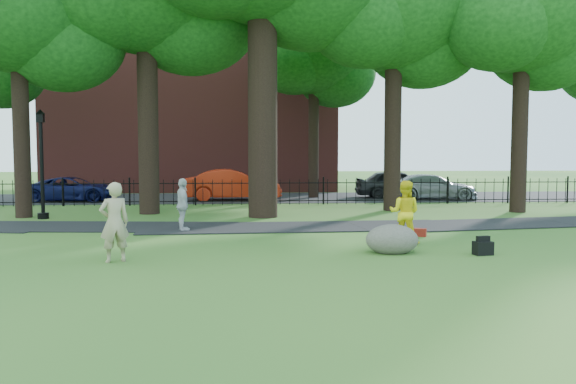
{
  "coord_description": "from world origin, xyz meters",
  "views": [
    {
      "loc": [
        -0.6,
        -14.2,
        2.43
      ],
      "look_at": [
        0.59,
        2.0,
        1.3
      ],
      "focal_mm": 35.0,
      "sensor_mm": 36.0,
      "label": 1
    }
  ],
  "objects": [
    {
      "name": "red_bag",
      "position": [
        4.43,
        1.67,
        0.12
      ],
      "size": [
        0.4,
        0.34,
        0.23
      ],
      "primitive_type": "cube",
      "rotation": [
        0.0,
        0.0,
        -0.44
      ],
      "color": "maroon",
      "rests_on": "ground"
    },
    {
      "name": "tree_row",
      "position": [
        0.52,
        8.4,
        8.15
      ],
      "size": [
        26.82,
        7.96,
        12.42
      ],
      "color": "black",
      "rests_on": "ground"
    },
    {
      "name": "silver_car",
      "position": [
        9.0,
        14.2,
        0.66
      ],
      "size": [
        4.7,
        2.29,
        1.32
      ],
      "primitive_type": "imported",
      "rotation": [
        0.0,
        0.0,
        1.47
      ],
      "color": "gray",
      "rests_on": "ground"
    },
    {
      "name": "grey_car",
      "position": [
        7.5,
        15.5,
        0.76
      ],
      "size": [
        4.52,
        1.96,
        1.52
      ],
      "primitive_type": "imported",
      "rotation": [
        0.0,
        0.0,
        1.53
      ],
      "color": "black",
      "rests_on": "ground"
    },
    {
      "name": "street",
      "position": [
        0.0,
        16.0,
        0.0
      ],
      "size": [
        80.0,
        7.0,
        0.02
      ],
      "primitive_type": "cube",
      "color": "black",
      "rests_on": "ground"
    },
    {
      "name": "pedestrian",
      "position": [
        -2.59,
        3.31,
        0.82
      ],
      "size": [
        0.64,
        1.03,
        1.64
      ],
      "primitive_type": "imported",
      "rotation": [
        0.0,
        0.0,
        1.84
      ],
      "color": "silver",
      "rests_on": "ground"
    },
    {
      "name": "footpath",
      "position": [
        1.0,
        3.9,
        0.0
      ],
      "size": [
        36.07,
        3.85,
        0.03
      ],
      "primitive_type": "cube",
      "rotation": [
        0.0,
        0.0,
        0.03
      ],
      "color": "black",
      "rests_on": "ground"
    },
    {
      "name": "man",
      "position": [
        3.59,
        0.38,
        0.85
      ],
      "size": [
        1.02,
        0.94,
        1.7
      ],
      "primitive_type": "imported",
      "rotation": [
        0.0,
        0.0,
        2.68
      ],
      "color": "yellow",
      "rests_on": "ground"
    },
    {
      "name": "red_sedan",
      "position": [
        -1.32,
        14.44,
        0.8
      ],
      "size": [
        4.93,
        1.92,
        1.6
      ],
      "primitive_type": "imported",
      "rotation": [
        0.0,
        0.0,
        1.62
      ],
      "color": "#B3230D",
      "rests_on": "ground"
    },
    {
      "name": "boulder",
      "position": [
        2.92,
        -0.88,
        0.38
      ],
      "size": [
        1.55,
        1.37,
        0.75
      ],
      "primitive_type": "ellipsoid",
      "rotation": [
        0.0,
        0.0,
        0.37
      ],
      "color": "#6B6359",
      "rests_on": "ground"
    },
    {
      "name": "navy_van",
      "position": [
        -9.22,
        14.34,
        0.61
      ],
      "size": [
        4.5,
        2.23,
        1.23
      ],
      "primitive_type": "imported",
      "rotation": [
        0.0,
        0.0,
        1.53
      ],
      "color": "#0D1142",
      "rests_on": "ground"
    },
    {
      "name": "backpack",
      "position": [
        5.01,
        -1.34,
        0.16
      ],
      "size": [
        0.48,
        0.34,
        0.33
      ],
      "primitive_type": "cube",
      "rotation": [
        0.0,
        0.0,
        0.18
      ],
      "color": "black",
      "rests_on": "ground"
    },
    {
      "name": "ground",
      "position": [
        0.0,
        0.0,
        0.0
      ],
      "size": [
        120.0,
        120.0,
        0.0
      ],
      "primitive_type": "plane",
      "color": "#29591F",
      "rests_on": "ground"
    },
    {
      "name": "woman",
      "position": [
        -3.54,
        -1.58,
        0.89
      ],
      "size": [
        0.77,
        0.66,
        1.79
      ],
      "primitive_type": "imported",
      "rotation": [
        0.0,
        0.0,
        3.58
      ],
      "color": "tan",
      "rests_on": "ground"
    },
    {
      "name": "iron_fence",
      "position": [
        0.0,
        12.0,
        0.6
      ],
      "size": [
        44.0,
        0.04,
        1.2
      ],
      "color": "black",
      "rests_on": "ground"
    },
    {
      "name": "lamppost",
      "position": [
        -8.11,
        6.99,
        1.97
      ],
      "size": [
        0.4,
        0.4,
        4.02
      ],
      "rotation": [
        0.0,
        0.0,
        0.03
      ],
      "color": "black",
      "rests_on": "ground"
    },
    {
      "name": "brick_building",
      "position": [
        -4.0,
        24.0,
        6.0
      ],
      "size": [
        18.0,
        8.0,
        12.0
      ],
      "primitive_type": "cube",
      "color": "maroon",
      "rests_on": "ground"
    }
  ]
}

